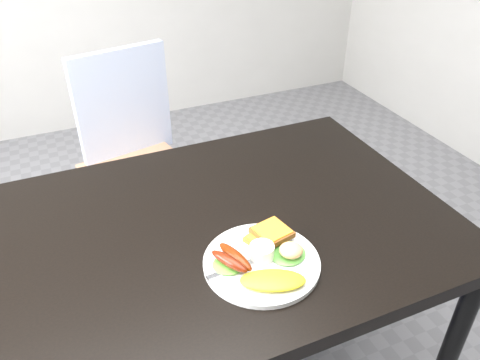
% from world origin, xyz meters
% --- Properties ---
extents(dining_table, '(1.20, 0.80, 0.04)m').
position_xyz_m(dining_table, '(0.00, 0.00, 0.73)').
color(dining_table, black).
rests_on(dining_table, ground).
extents(dining_chair, '(0.47, 0.47, 0.05)m').
position_xyz_m(dining_chair, '(-0.03, 0.75, 0.45)').
color(dining_chair, tan).
rests_on(dining_chair, ground).
extents(person, '(0.56, 0.48, 1.31)m').
position_xyz_m(person, '(0.33, 0.52, 0.65)').
color(person, navy).
rests_on(person, ground).
extents(plate, '(0.26, 0.26, 0.01)m').
position_xyz_m(plate, '(0.06, -0.18, 0.76)').
color(plate, white).
rests_on(plate, dining_table).
extents(lettuce_left, '(0.09, 0.08, 0.01)m').
position_xyz_m(lettuce_left, '(-0.01, -0.16, 0.77)').
color(lettuce_left, '#428B20').
rests_on(lettuce_left, plate).
extents(lettuce_right, '(0.11, 0.10, 0.01)m').
position_xyz_m(lettuce_right, '(0.12, -0.19, 0.77)').
color(lettuce_right, '#4B993A').
rests_on(lettuce_right, plate).
extents(omelette, '(0.15, 0.11, 0.02)m').
position_xyz_m(omelette, '(0.05, -0.25, 0.77)').
color(omelette, yellow).
rests_on(omelette, plate).
extents(sausage_a, '(0.07, 0.10, 0.02)m').
position_xyz_m(sausage_a, '(-0.02, -0.17, 0.78)').
color(sausage_a, '#5D1D0C').
rests_on(sausage_a, lettuce_left).
extents(sausage_b, '(0.05, 0.11, 0.03)m').
position_xyz_m(sausage_b, '(-0.00, -0.16, 0.78)').
color(sausage_b, '#702D0B').
rests_on(sausage_b, lettuce_left).
extents(ramekin, '(0.07, 0.07, 0.03)m').
position_xyz_m(ramekin, '(0.06, -0.17, 0.78)').
color(ramekin, white).
rests_on(ramekin, plate).
extents(toast_a, '(0.09, 0.09, 0.01)m').
position_xyz_m(toast_a, '(0.09, -0.12, 0.77)').
color(toast_a, olive).
rests_on(toast_a, plate).
extents(toast_b, '(0.09, 0.09, 0.01)m').
position_xyz_m(toast_b, '(0.11, -0.12, 0.78)').
color(toast_b, brown).
rests_on(toast_b, toast_a).
extents(potato_salad, '(0.07, 0.07, 0.03)m').
position_xyz_m(potato_salad, '(0.12, -0.20, 0.79)').
color(potato_salad, beige).
rests_on(potato_salad, lettuce_right).
extents(fork, '(0.17, 0.03, 0.00)m').
position_xyz_m(fork, '(0.01, -0.18, 0.76)').
color(fork, '#ADAFB7').
rests_on(fork, plate).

